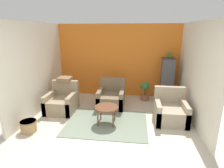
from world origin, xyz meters
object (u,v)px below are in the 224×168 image
armchair_left (62,102)px  parrot (169,55)px  armchair_middle (111,98)px  birdcage (167,81)px  armchair_right (170,111)px  wicker_basket (29,126)px  potted_plant (145,90)px  coffee_table (107,109)px

armchair_left → parrot: 3.55m
armchair_middle → birdcage: birdcage is taller
parrot → armchair_right: bearing=-93.9°
armchair_left → wicker_basket: (-0.33, -1.22, -0.12)m
potted_plant → armchair_middle: bearing=-148.7°
coffee_table → birdcage: bearing=47.0°
armchair_left → armchair_right: 3.00m
armchair_left → wicker_basket: armchair_left is taller
armchair_right → wicker_basket: bearing=-163.7°
birdcage → armchair_middle: bearing=-158.8°
potted_plant → armchair_left: bearing=-154.1°
armchair_left → parrot: bearing=21.4°
coffee_table → armchair_middle: size_ratio=0.68×
armchair_middle → wicker_basket: bearing=-133.9°
birdcage → wicker_basket: (-3.42, -2.43, -0.53)m
potted_plant → wicker_basket: 3.63m
armchair_left → wicker_basket: bearing=-105.0°
armchair_right → potted_plant: size_ratio=1.41×
birdcage → wicker_basket: birdcage is taller
armchair_right → birdcage: (0.10, 1.46, 0.41)m
armchair_middle → birdcage: bearing=21.2°
birdcage → potted_plant: size_ratio=2.28×
armchair_left → birdcage: size_ratio=0.62×
armchair_middle → potted_plant: bearing=31.3°
coffee_table → armchair_middle: 1.16m
armchair_left → birdcage: (3.09, 1.21, 0.41)m
coffee_table → armchair_left: 1.53m
armchair_right → potted_plant: 1.54m
armchair_middle → armchair_right: bearing=-25.8°
coffee_table → armchair_left: bearing=156.4°
armchair_right → birdcage: 1.52m
coffee_table → armchair_left: (-1.40, 0.61, -0.14)m
birdcage → wicker_basket: 4.23m
birdcage → potted_plant: birdcage is taller
parrot → wicker_basket: parrot is taller
potted_plant → wicker_basket: size_ratio=1.67×
armchair_middle → potted_plant: (1.04, 0.63, 0.08)m
armchair_middle → parrot: 2.24m
armchair_left → armchair_middle: bearing=21.5°
parrot → wicker_basket: (-3.42, -2.43, -1.38)m
armchair_left → armchair_right: (2.99, -0.25, 0.00)m
parrot → armchair_left: bearing=-158.6°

